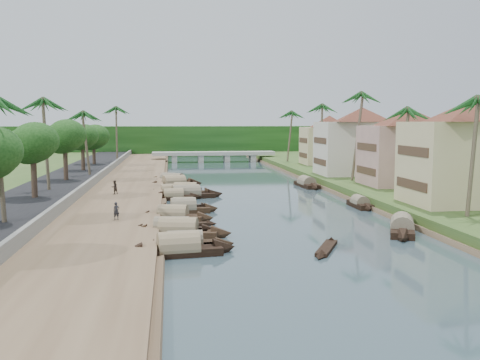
{
  "coord_description": "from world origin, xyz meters",
  "views": [
    {
      "loc": [
        -10.08,
        -50.43,
        9.17
      ],
      "look_at": [
        -1.43,
        15.0,
        2.0
      ],
      "focal_mm": 40.0,
      "sensor_mm": 36.0,
      "label": 1
    }
  ],
  "objects": [
    {
      "name": "bridge",
      "position": [
        0.0,
        72.0,
        1.72
      ],
      "size": [
        28.0,
        4.0,
        2.4
      ],
      "color": "#A1A197",
      "rests_on": "ground"
    },
    {
      "name": "palm_5",
      "position": [
        -24.0,
        13.08,
        11.45
      ],
      "size": [
        3.2,
        3.2,
        11.85
      ],
      "color": "brown",
      "rests_on": "ground"
    },
    {
      "name": "palm_7",
      "position": [
        14.0,
        56.33,
        10.96
      ],
      "size": [
        3.2,
        3.2,
        11.54
      ],
      "color": "brown",
      "rests_on": "ground"
    },
    {
      "name": "palm_0",
      "position": [
        15.0,
        -8.65,
        10.87
      ],
      "size": [
        3.2,
        3.2,
        11.46
      ],
      "color": "brown",
      "rests_on": "ground"
    },
    {
      "name": "sampan_9",
      "position": [
        -8.18,
        13.89,
        0.42
      ],
      "size": [
        9.85,
        3.93,
        2.41
      ],
      "rotation": [
        0.0,
        0.0,
        0.22
      ],
      "color": "black",
      "rests_on": "ground"
    },
    {
      "name": "tree_3",
      "position": [
        -24.0,
        23.8,
        7.13
      ],
      "size": [
        5.08,
        5.08,
        7.91
      ],
      "color": "#4F3A2D",
      "rests_on": "ground"
    },
    {
      "name": "sampan_15",
      "position": [
        10.24,
        4.41,
        0.4
      ],
      "size": [
        1.54,
        6.46,
        1.79
      ],
      "rotation": [
        0.0,
        0.0,
        1.58
      ],
      "color": "black",
      "rests_on": "ground"
    },
    {
      "name": "sampan_7",
      "position": [
        -9.68,
        12.81,
        0.4
      ],
      "size": [
        6.85,
        1.87,
        1.85
      ],
      "rotation": [
        0.0,
        0.0,
        0.07
      ],
      "color": "black",
      "rests_on": "ground"
    },
    {
      "name": "right_bank",
      "position": [
        19.0,
        20.0,
        0.6
      ],
      "size": [
        16.0,
        180.0,
        1.2
      ],
      "primitive_type": "cube",
      "color": "#335120",
      "rests_on": "ground"
    },
    {
      "name": "sampan_8",
      "position": [
        -8.15,
        16.19,
        0.42
      ],
      "size": [
        8.35,
        3.21,
        2.49
      ],
      "rotation": [
        0.0,
        0.0,
        -0.16
      ],
      "color": "black",
      "rests_on": "ground"
    },
    {
      "name": "tree_2",
      "position": [
        -24.0,
        6.73,
        6.9
      ],
      "size": [
        4.73,
        4.73,
        7.54
      ],
      "color": "#4F3A2D",
      "rests_on": "ground"
    },
    {
      "name": "road",
      "position": [
        -24.5,
        20.0,
        0.7
      ],
      "size": [
        8.0,
        180.0,
        1.4
      ],
      "primitive_type": "cube",
      "color": "black",
      "rests_on": "ground"
    },
    {
      "name": "retaining_wall",
      "position": [
        -20.2,
        20.0,
        1.35
      ],
      "size": [
        0.4,
        180.0,
        1.1
      ],
      "primitive_type": "cube",
      "color": "slate",
      "rests_on": "left_bank"
    },
    {
      "name": "left_bank",
      "position": [
        -16.0,
        20.0,
        0.4
      ],
      "size": [
        10.0,
        180.0,
        0.8
      ],
      "primitive_type": "cube",
      "color": "brown",
      "rests_on": "ground"
    },
    {
      "name": "palm_1",
      "position": [
        16.0,
        7.51,
        10.41
      ],
      "size": [
        3.2,
        3.2,
        10.97
      ],
      "color": "brown",
      "rests_on": "ground"
    },
    {
      "name": "palm_3",
      "position": [
        16.0,
        39.3,
        11.77
      ],
      "size": [
        3.2,
        3.2,
        12.39
      ],
      "color": "brown",
      "rests_on": "ground"
    },
    {
      "name": "palm_2",
      "position": [
        15.0,
        19.85,
        12.72
      ],
      "size": [
        3.2,
        3.2,
        13.36
      ],
      "color": "brown",
      "rests_on": "ground"
    },
    {
      "name": "canoe_2",
      "position": [
        -8.14,
        22.79,
        0.1
      ],
      "size": [
        5.25,
        2.72,
        0.78
      ],
      "rotation": [
        0.0,
        0.0,
        -0.38
      ],
      "color": "black",
      "rests_on": "ground"
    },
    {
      "name": "building_near",
      "position": [
        18.99,
        -2.0,
        6.38
      ],
      "size": [
        14.85,
        14.85,
        10.2
      ],
      "color": "beige",
      "rests_on": "right_bank"
    },
    {
      "name": "sampan_2",
      "position": [
        -9.45,
        -7.98,
        0.42
      ],
      "size": [
        9.05,
        3.6,
        2.32
      ],
      "rotation": [
        0.0,
        0.0,
        -0.21
      ],
      "color": "black",
      "rests_on": "ground"
    },
    {
      "name": "palm_8",
      "position": [
        -20.5,
        58.67,
        11.76
      ],
      "size": [
        3.2,
        3.2,
        12.17
      ],
      "color": "brown",
      "rests_on": "ground"
    },
    {
      "name": "sampan_4",
      "position": [
        -9.83,
        -0.98,
        0.42
      ],
      "size": [
        8.04,
        3.44,
        2.23
      ],
      "rotation": [
        0.0,
        0.0,
        -0.23
      ],
      "color": "black",
      "rests_on": "ground"
    },
    {
      "name": "canoe_0",
      "position": [
        1.05,
        -13.85,
        0.1
      ],
      "size": [
        3.65,
        6.15,
        0.85
      ],
      "rotation": [
        0.0,
        0.0,
        1.11
      ],
      "color": "black",
      "rests_on": "ground"
    },
    {
      "name": "sampan_16",
      "position": [
        9.24,
        23.22,
        0.42
      ],
      "size": [
        2.33,
        9.23,
        2.22
      ],
      "rotation": [
        0.0,
        0.0,
        1.64
      ],
      "color": "black",
      "rests_on": "ground"
    },
    {
      "name": "building_far",
      "position": [
        18.99,
        28.0,
        6.38
      ],
      "size": [
        15.59,
        15.59,
        10.2
      ],
      "color": "beige",
      "rests_on": "right_bank"
    },
    {
      "name": "tree_4",
      "position": [
        -24.0,
        38.52,
        6.63
      ],
      "size": [
        4.58,
        4.58,
        7.21
      ],
      "color": "#4F3A2D",
      "rests_on": "ground"
    },
    {
      "name": "sampan_1",
      "position": [
        -9.57,
        -13.97,
        0.42
      ],
      "size": [
        8.53,
        2.95,
        2.45
      ],
      "rotation": [
        0.0,
        0.0,
        0.13
      ],
      "color": "black",
      "rests_on": "ground"
    },
    {
      "name": "person_near",
      "position": [
        -14.69,
        -4.0,
        1.56
      ],
      "size": [
        0.66,
        0.57,
        1.51
      ],
      "primitive_type": "imported",
      "rotation": [
        0.0,
        0.0,
        0.46
      ],
      "color": "#282930",
      "rests_on": "left_bank"
    },
    {
      "name": "building_distant",
      "position": [
        19.99,
        48.0,
        5.88
      ],
      "size": [
        12.62,
        12.62,
        9.2
      ],
      "color": "beige",
      "rests_on": "right_bank"
    },
    {
      "name": "sampan_14",
      "position": [
        9.12,
        -8.65,
        0.42
      ],
      "size": [
        5.15,
        9.05,
        2.21
      ],
      "rotation": [
        0.0,
        0.0,
        1.16
      ],
      "color": "black",
      "rests_on": "ground"
    },
    {
      "name": "treeline",
      "position": [
        0.0,
        100.0,
        4.0
      ],
      "size": [
        120.0,
        14.0,
        8.0
      ],
      "color": "#12360E",
      "rests_on": "ground"
    },
    {
      "name": "tree_6",
      "position": [
        24.0,
        28.26,
        6.55
      ],
      "size": [
        4.6,
        4.6,
        7.34
      ],
      "color": "#4F3A2D",
      "rests_on": "ground"
    },
    {
      "name": "sampan_3",
      "position": [
        -9.97,
        -7.31,
        0.42
      ],
      "size": [
        8.43,
        2.95,
        2.22
      ],
      "rotation": [
        0.0,
        0.0,
        -0.15
      ],
      "color": "black",
      "rests_on": "ground"
    },
    {
      "name": "sampan_10",
      "position": [
        -9.98,
        16.94,
        0.41
      ],
      "size": [
        7.23,
        2.27,
        2.0
      ],
      "rotation": [
        0.0,
        0.0,
        0.11
      ],
      "color": "black",
      "rests_on": "ground"
    },
    {
      "name": "person_far",
      "position": [
        -16.52,
        12.84,
        1.61
      ],
      "size": [
        0.99,
        0.97,
        1.61
      ],
      "primitive_type": "imported",
      "rotation": [
        0.0,
        0.0,
        3.84
      ],
      "color": "#322923",
      "rests_on": "left_bank"
    },
    {
      "name": "palm_6",
      "position": [
        -22.0,
        30.48,
        10.34
      ],
      "size": [
        3.2,
        3.2,
        10.69
      ],
      "color": "brown",
      "rests_on": "ground"
    },
    {
      "name": "sampan_11",
      "position": [
        -9.5,
        25.26,
        0.42
      ],
      "size": [
        9.02,
        4.86,
        2.51
      ],
      "rotation": [
        0.0,
        0.0,
        0.35
      ],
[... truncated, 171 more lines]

